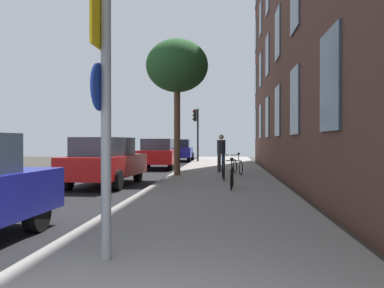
# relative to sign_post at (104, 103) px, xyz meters

# --- Properties ---
(ground_plane) EXTENTS (41.80, 41.80, 0.00)m
(ground_plane) POSITION_rel_sign_post_xyz_m (-2.35, 12.39, -1.96)
(ground_plane) COLOR #332D28
(road_asphalt) EXTENTS (7.00, 38.00, 0.01)m
(road_asphalt) POSITION_rel_sign_post_xyz_m (-4.45, 12.39, -1.96)
(road_asphalt) COLOR black
(road_asphalt) RESTS_ON ground
(sidewalk) EXTENTS (4.20, 38.00, 0.12)m
(sidewalk) POSITION_rel_sign_post_xyz_m (1.15, 12.39, -1.90)
(sidewalk) COLOR gray
(sidewalk) RESTS_ON ground
(sign_post) EXTENTS (0.16, 0.60, 3.16)m
(sign_post) POSITION_rel_sign_post_xyz_m (0.00, 0.00, 0.00)
(sign_post) COLOR gray
(sign_post) RESTS_ON sidewalk
(traffic_light) EXTENTS (0.43, 0.24, 3.60)m
(traffic_light) POSITION_rel_sign_post_xyz_m (-0.65, 23.00, 0.62)
(traffic_light) COLOR black
(traffic_light) RESTS_ON sidewalk
(tree_near) EXTENTS (2.51, 2.51, 5.51)m
(tree_near) POSITION_rel_sign_post_xyz_m (-0.58, 11.68, 2.56)
(tree_near) COLOR brown
(tree_near) RESTS_ON sidewalk
(bicycle_0) EXTENTS (0.42, 1.60, 0.90)m
(bicycle_0) POSITION_rel_sign_post_xyz_m (1.59, 7.29, -1.49)
(bicycle_0) COLOR black
(bicycle_0) RESTS_ON sidewalk
(bicycle_1) EXTENTS (0.42, 1.75, 0.99)m
(bicycle_1) POSITION_rel_sign_post_xyz_m (1.31, 9.99, -1.45)
(bicycle_1) COLOR black
(bicycle_1) RESTS_ON sidewalk
(bicycle_2) EXTENTS (0.51, 1.63, 0.90)m
(bicycle_2) POSITION_rel_sign_post_xyz_m (1.89, 12.50, -1.49)
(bicycle_2) COLOR black
(bicycle_2) RESTS_ON sidewalk
(pedestrian_0) EXTENTS (0.51, 0.51, 1.68)m
(pedestrian_0) POSITION_rel_sign_post_xyz_m (1.19, 13.48, -0.88)
(pedestrian_0) COLOR #26262D
(pedestrian_0) RESTS_ON sidewalk
(car_1) EXTENTS (1.92, 4.46, 1.62)m
(car_1) POSITION_rel_sign_post_xyz_m (-2.63, 8.66, -1.12)
(car_1) COLOR red
(car_1) RESTS_ON road_asphalt
(car_2) EXTENTS (1.98, 4.07, 1.62)m
(car_2) POSITION_rel_sign_post_xyz_m (-2.25, 17.00, -1.12)
(car_2) COLOR red
(car_2) RESTS_ON road_asphalt
(car_3) EXTENTS (1.98, 4.44, 1.62)m
(car_3) POSITION_rel_sign_post_xyz_m (-2.08, 25.33, -1.12)
(car_3) COLOR navy
(car_3) RESTS_ON road_asphalt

